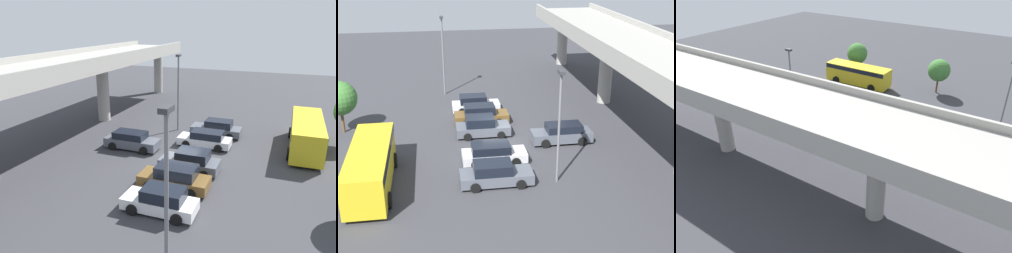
% 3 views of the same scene
% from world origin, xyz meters
% --- Properties ---
extents(ground_plane, '(100.66, 100.66, 0.00)m').
position_xyz_m(ground_plane, '(0.00, 0.00, 0.00)').
color(ground_plane, '#38383D').
extents(highway_overpass, '(48.27, 7.06, 7.65)m').
position_xyz_m(highway_overpass, '(0.00, 11.73, 6.27)').
color(highway_overpass, '#9E9B93').
rests_on(highway_overpass, ground_plane).
extents(parked_car_0, '(2.00, 4.36, 1.56)m').
position_xyz_m(parked_car_0, '(-7.05, -1.09, 0.74)').
color(parked_car_0, silver).
rests_on(parked_car_0, ground_plane).
extents(parked_car_1, '(2.13, 4.66, 1.61)m').
position_xyz_m(parked_car_1, '(-4.06, -0.88, 0.76)').
color(parked_car_1, brown).
rests_on(parked_car_1, ground_plane).
extents(parked_car_2, '(2.19, 4.35, 1.62)m').
position_xyz_m(parked_car_2, '(-1.20, -1.08, 0.75)').
color(parked_car_2, '#515660').
rests_on(parked_car_2, ground_plane).
extents(parked_car_3, '(2.02, 4.73, 1.53)m').
position_xyz_m(parked_car_3, '(1.21, 4.97, 0.75)').
color(parked_car_3, '#515660').
rests_on(parked_car_3, ground_plane).
extents(parked_car_4, '(2.10, 4.59, 1.44)m').
position_xyz_m(parked_car_4, '(3.96, -0.85, 0.70)').
color(parked_car_4, silver).
rests_on(parked_car_4, ground_plane).
extents(parked_car_5, '(2.08, 4.74, 1.54)m').
position_xyz_m(parked_car_5, '(7.18, -1.14, 0.72)').
color(parked_car_5, '#515660').
rests_on(parked_car_5, ground_plane).
extents(shuttle_bus, '(8.96, 2.79, 2.69)m').
position_xyz_m(shuttle_bus, '(6.28, -9.03, 1.62)').
color(shuttle_bus, gold).
rests_on(shuttle_bus, ground_plane).
extents(lamp_post_near_aisle, '(0.70, 0.35, 7.99)m').
position_xyz_m(lamp_post_near_aisle, '(-12.82, -3.67, 4.68)').
color(lamp_post_near_aisle, slate).
rests_on(lamp_post_near_aisle, ground_plane).
extents(lamp_post_mid_lot, '(0.70, 0.35, 7.53)m').
position_xyz_m(lamp_post_mid_lot, '(7.43, 2.93, 4.45)').
color(lamp_post_mid_lot, slate).
rests_on(lamp_post_mid_lot, ground_plane).
extents(tree_front_left, '(2.80, 2.80, 4.37)m').
position_xyz_m(tree_front_left, '(-3.64, -12.36, 2.96)').
color(tree_front_left, brown).
rests_on(tree_front_left, ground_plane).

